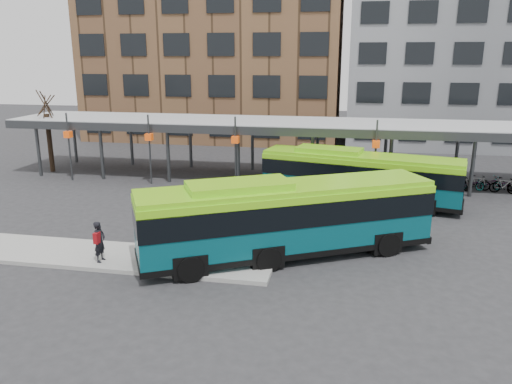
{
  "coord_description": "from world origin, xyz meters",
  "views": [
    {
      "loc": [
        4.36,
        -21.89,
        8.65
      ],
      "look_at": [
        -0.27,
        2.57,
        1.8
      ],
      "focal_mm": 35.0,
      "sensor_mm": 36.0,
      "label": 1
    }
  ],
  "objects_px": {
    "tree": "(50,140)",
    "bus_rear": "(359,175)",
    "pedestrian": "(99,241)",
    "bus_front": "(286,217)"
  },
  "relations": [
    {
      "from": "tree",
      "to": "pedestrian",
      "type": "distance_m",
      "value": 19.99
    },
    {
      "from": "bus_rear",
      "to": "bus_front",
      "type": "bearing_deg",
      "value": -96.51
    },
    {
      "from": "tree",
      "to": "bus_rear",
      "type": "height_order",
      "value": "tree"
    },
    {
      "from": "bus_rear",
      "to": "pedestrian",
      "type": "height_order",
      "value": "bus_rear"
    },
    {
      "from": "bus_rear",
      "to": "pedestrian",
      "type": "distance_m",
      "value": 15.92
    },
    {
      "from": "bus_rear",
      "to": "pedestrian",
      "type": "xyz_separation_m",
      "value": [
        -10.82,
        -11.66,
        -0.61
      ]
    },
    {
      "from": "tree",
      "to": "bus_rear",
      "type": "xyz_separation_m",
      "value": [
        23.03,
        -4.12,
        -0.75
      ]
    },
    {
      "from": "tree",
      "to": "bus_front",
      "type": "bearing_deg",
      "value": -34.01
    },
    {
      "from": "tree",
      "to": "bus_rear",
      "type": "bearing_deg",
      "value": -10.14
    },
    {
      "from": "tree",
      "to": "pedestrian",
      "type": "relative_size",
      "value": 3.17
    }
  ]
}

